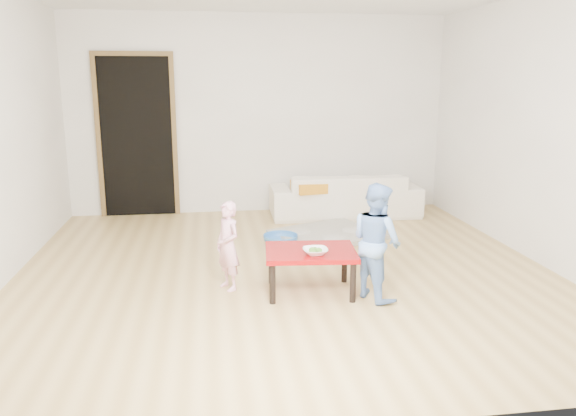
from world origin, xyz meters
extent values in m
cube|color=#AB8949|center=(0.00, 0.00, 0.00)|extent=(5.00, 5.00, 0.01)
cube|color=white|center=(0.00, 2.50, 1.30)|extent=(5.00, 0.02, 2.60)
cube|color=white|center=(2.50, 0.00, 1.30)|extent=(0.02, 5.00, 2.60)
imported|color=white|center=(1.07, 2.05, 0.28)|extent=(1.96, 0.80, 0.57)
cube|color=orange|center=(0.61, 1.87, 0.44)|extent=(0.54, 0.49, 0.13)
imported|color=white|center=(0.15, -0.72, 0.40)|extent=(0.20, 0.20, 0.05)
imported|color=pink|center=(-0.55, -0.41, 0.39)|extent=(0.30, 0.34, 0.77)
imported|color=#6398E6|center=(0.65, -0.77, 0.48)|extent=(0.52, 0.57, 0.97)
imported|color=#306CB8|center=(0.06, 0.80, 0.06)|extent=(0.38, 0.38, 0.12)
camera|label=1|loc=(-0.69, -5.02, 1.78)|focal=35.00mm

